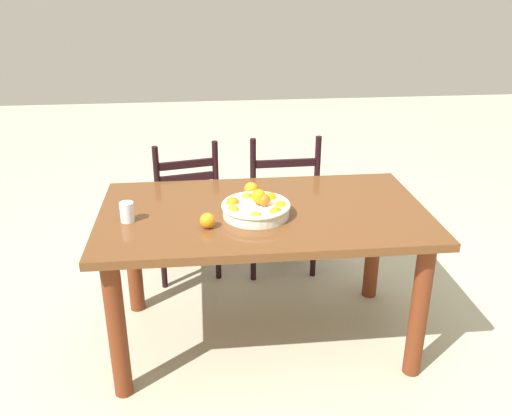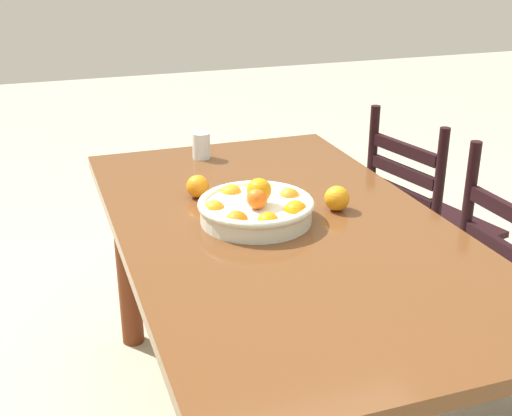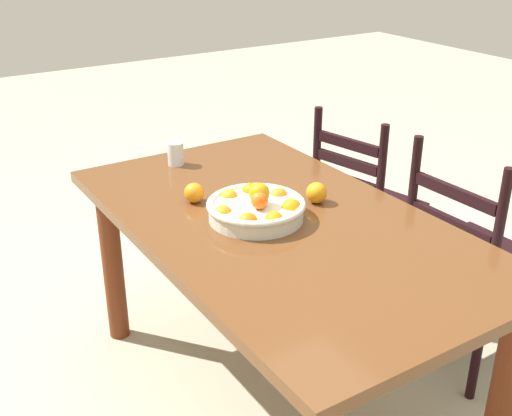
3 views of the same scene
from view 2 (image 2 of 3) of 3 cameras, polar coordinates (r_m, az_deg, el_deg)
name	(u,v)px [view 2 (image 2 of 3)]	position (r m, az deg, el deg)	size (l,w,h in m)	color
dining_table	(282,262)	(1.95, 2.21, -4.59)	(1.61, 0.91, 0.76)	brown
chair_by_cabinet	(423,229)	(2.68, 14.05, -1.75)	(0.48, 0.48, 0.92)	black
fruit_bowl	(257,208)	(1.90, 0.06, 0.00)	(0.33, 0.33, 0.13)	silver
orange_loose_0	(337,198)	(1.99, 6.90, 0.82)	(0.07, 0.07, 0.07)	orange
orange_loose_1	(198,186)	(2.08, -4.99, 1.84)	(0.07, 0.07, 0.07)	orange
drinking_glass	(201,146)	(2.44, -4.68, 5.32)	(0.07, 0.07, 0.10)	silver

